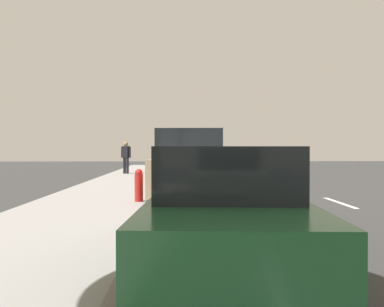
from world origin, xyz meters
The scene contains 13 objects.
ground centered at (0.00, 0.00, 0.00)m, with size 65.83×65.83×0.00m, color #353535.
sidewalk centered at (3.51, 0.00, 0.06)m, with size 3.11×41.14×0.12m, color #979392.
curb_edge centered at (1.88, 0.00, 0.06)m, with size 0.16×41.14×0.12m, color gray.
lane_stripe_centre centered at (-3.12, -0.57, 0.00)m, with size 0.14×40.00×0.01m.
lane_stripe_bike_edge centered at (0.41, 0.00, 0.00)m, with size 0.12×41.14×0.01m, color white.
parked_sedan_silver_nearest centered at (0.88, -15.55, 0.75)m, with size 1.86×4.41×1.52m.
parked_pickup_grey_second centered at (0.91, -6.00, 0.90)m, with size 2.18×5.37×1.95m.
parked_suv_tan_mid centered at (0.93, 1.04, 1.03)m, with size 2.20×4.81×1.99m.
parked_sedan_green_far centered at (0.71, 7.52, 0.75)m, with size 2.04×4.50×1.52m.
bicycle_at_curb centered at (1.41, 0.00, 0.38)m, with size 1.41×1.13×0.78m.
cyclist_with_backpack centered at (1.62, -0.47, 1.08)m, with size 0.55×0.53×1.76m.
pedestrian_on_phone centered at (4.12, -9.49, 1.09)m, with size 0.55×0.39×1.71m.
fire_hydrant centered at (2.31, 1.99, 0.55)m, with size 0.22×0.22×0.84m.
Camera 1 is at (1.27, 12.55, 1.51)m, focal length 38.34 mm.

